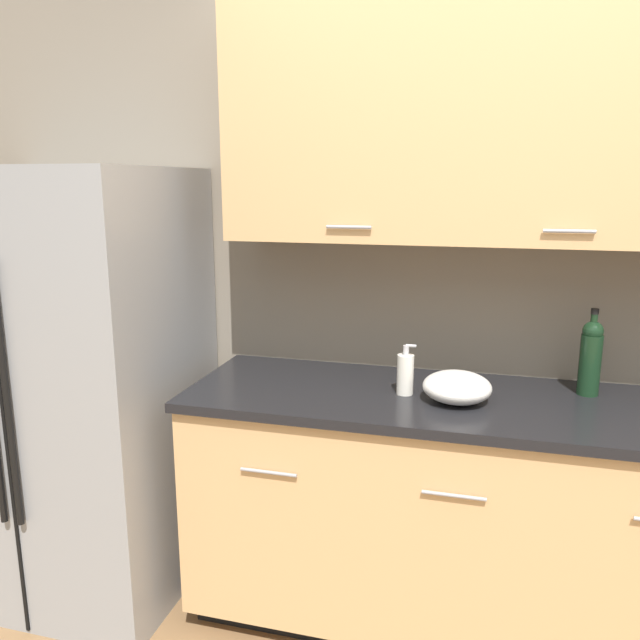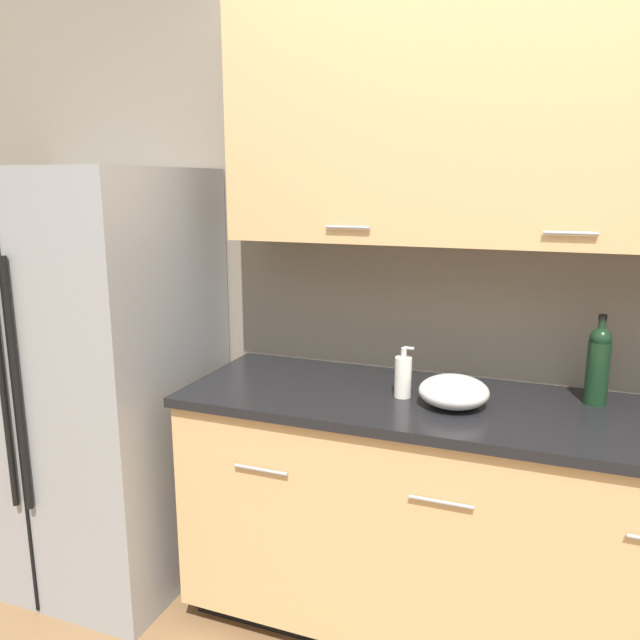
# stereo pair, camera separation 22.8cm
# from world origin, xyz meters

# --- Properties ---
(wall_back) EXTENTS (10.00, 0.39, 2.60)m
(wall_back) POSITION_xyz_m (0.02, 1.21, 1.50)
(wall_back) COLOR gray
(wall_back) RESTS_ON ground_plane
(counter_unit) EXTENTS (2.59, 0.64, 0.92)m
(counter_unit) POSITION_xyz_m (0.07, 0.94, 0.47)
(counter_unit) COLOR black
(counter_unit) RESTS_ON ground_plane
(refrigerator) EXTENTS (0.91, 0.81, 1.72)m
(refrigerator) POSITION_xyz_m (-1.77, 0.85, 0.86)
(refrigerator) COLOR gray
(refrigerator) RESTS_ON ground_plane
(wine_bottle) EXTENTS (0.08, 0.08, 0.31)m
(wine_bottle) POSITION_xyz_m (0.20, 1.08, 1.07)
(wine_bottle) COLOR black
(wine_bottle) RESTS_ON counter_unit
(soap_dispenser) EXTENTS (0.07, 0.06, 0.19)m
(soap_dispenser) POSITION_xyz_m (-0.44, 0.92, 1.00)
(soap_dispenser) COLOR silver
(soap_dispenser) RESTS_ON counter_unit
(mixing_bowl) EXTENTS (0.24, 0.24, 0.11)m
(mixing_bowl) POSITION_xyz_m (-0.25, 0.88, 0.98)
(mixing_bowl) COLOR white
(mixing_bowl) RESTS_ON counter_unit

